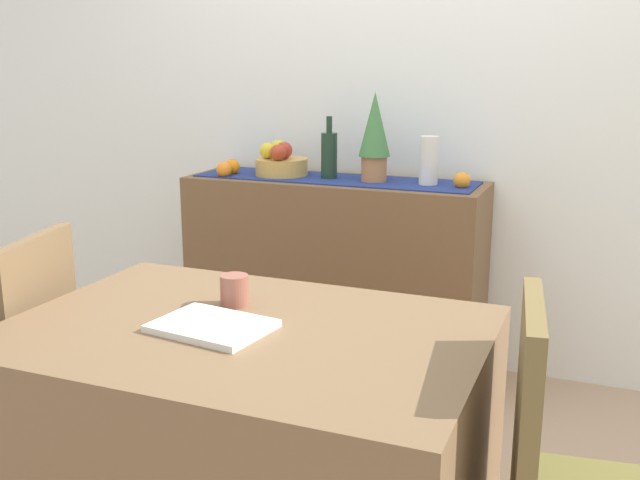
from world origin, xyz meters
TOP-DOWN VIEW (x-y plane):
  - ground_plane at (0.00, 0.00)m, footprint 6.40×6.40m
  - room_wall_rear at (0.00, 1.18)m, footprint 6.40×0.06m
  - sideboard_console at (-0.25, 0.92)m, footprint 1.34×0.42m
  - table_runner at (-0.25, 0.92)m, footprint 1.26×0.32m
  - fruit_bowl at (-0.51, 0.92)m, footprint 0.24×0.24m
  - apple_rear at (-0.49, 0.92)m, footprint 0.08×0.08m
  - apple_front at (-0.56, 0.89)m, footprint 0.07×0.07m
  - apple_center at (-0.55, 0.98)m, footprint 0.08×0.08m
  - apple_right at (-0.49, 0.85)m, footprint 0.07×0.07m
  - wine_bottle at (-0.27, 0.92)m, footprint 0.07×0.07m
  - ceramic_vase at (0.18, 0.92)m, footprint 0.08×0.08m
  - potted_plant at (-0.06, 0.92)m, footprint 0.14×0.14m
  - orange_loose_mid at (-0.73, 0.79)m, footprint 0.07×0.07m
  - orange_loose_end at (-0.74, 0.87)m, footprint 0.07×0.07m
  - orange_loose_near_bowl at (0.32, 0.90)m, footprint 0.07×0.07m
  - dining_table at (0.07, -0.55)m, footprint 1.21×0.84m
  - open_book at (0.01, -0.59)m, footprint 0.31×0.25m
  - coffee_cup at (-0.03, -0.41)m, footprint 0.08×0.08m
  - chair_near_window at (-0.79, -0.54)m, footprint 0.48×0.48m

SIDE VIEW (x-z plane):
  - ground_plane at x=0.00m, z-range -0.02..0.00m
  - chair_near_window at x=-0.79m, z-range -0.18..0.72m
  - dining_table at x=0.07m, z-range 0.00..0.74m
  - sideboard_console at x=-0.25m, z-range 0.00..0.88m
  - open_book at x=0.01m, z-range 0.74..0.76m
  - coffee_cup at x=-0.03m, z-range 0.74..0.83m
  - table_runner at x=-0.25m, z-range 0.88..0.89m
  - orange_loose_near_bowl at x=0.32m, z-range 0.88..0.95m
  - orange_loose_mid at x=-0.73m, z-range 0.88..0.95m
  - orange_loose_end at x=-0.74m, z-range 0.88..0.95m
  - fruit_bowl at x=-0.51m, z-range 0.89..0.96m
  - ceramic_vase at x=0.18m, z-range 0.88..1.09m
  - wine_bottle at x=-0.27m, z-range 0.85..1.13m
  - apple_right at x=-0.49m, z-range 0.96..1.03m
  - apple_front at x=-0.56m, z-range 0.96..1.04m
  - apple_rear at x=-0.49m, z-range 0.96..1.04m
  - apple_center at x=-0.55m, z-range 0.96..1.04m
  - potted_plant at x=-0.06m, z-range 0.90..1.28m
  - room_wall_rear at x=0.00m, z-range 0.00..2.70m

